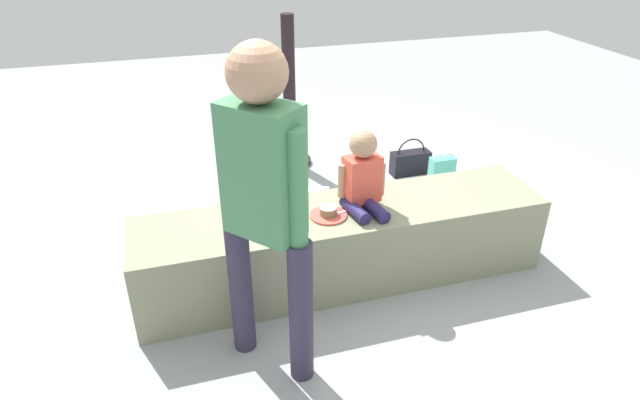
{
  "coord_description": "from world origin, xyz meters",
  "views": [
    {
      "loc": [
        -0.94,
        -2.66,
        2.12
      ],
      "look_at": [
        -0.23,
        -0.28,
        0.74
      ],
      "focal_mm": 30.65,
      "sensor_mm": 36.0,
      "label": 1
    }
  ],
  "objects_px": {
    "cake_box_white": "(311,202)",
    "child_seated": "(363,175)",
    "water_bottle_near_gift": "(392,199)",
    "party_cup_red": "(196,237)",
    "handbag_black_leather": "(410,162)",
    "gift_bag": "(441,176)",
    "handbag_brown_canvas": "(250,224)",
    "adult_standing": "(264,192)",
    "cake_plate": "(328,213)"
  },
  "relations": [
    {
      "from": "cake_plate",
      "to": "handbag_black_leather",
      "type": "distance_m",
      "value": 1.78
    },
    {
      "from": "party_cup_red",
      "to": "gift_bag",
      "type": "bearing_deg",
      "value": 4.95
    },
    {
      "from": "child_seated",
      "to": "handbag_black_leather",
      "type": "relative_size",
      "value": 1.43
    },
    {
      "from": "adult_standing",
      "to": "handbag_black_leather",
      "type": "distance_m",
      "value": 2.6
    },
    {
      "from": "adult_standing",
      "to": "water_bottle_near_gift",
      "type": "bearing_deg",
      "value": 46.5
    },
    {
      "from": "cake_plate",
      "to": "party_cup_red",
      "type": "height_order",
      "value": "cake_plate"
    },
    {
      "from": "gift_bag",
      "to": "handbag_black_leather",
      "type": "xyz_separation_m",
      "value": [
        -0.07,
        0.42,
        -0.06
      ]
    },
    {
      "from": "water_bottle_near_gift",
      "to": "cake_box_white",
      "type": "xyz_separation_m",
      "value": [
        -0.6,
        0.18,
        -0.03
      ]
    },
    {
      "from": "child_seated",
      "to": "water_bottle_near_gift",
      "type": "relative_size",
      "value": 2.34
    },
    {
      "from": "cake_box_white",
      "to": "handbag_black_leather",
      "type": "distance_m",
      "value": 1.07
    },
    {
      "from": "cake_plate",
      "to": "handbag_brown_canvas",
      "type": "distance_m",
      "value": 0.88
    },
    {
      "from": "adult_standing",
      "to": "cake_plate",
      "type": "height_order",
      "value": "adult_standing"
    },
    {
      "from": "gift_bag",
      "to": "child_seated",
      "type": "bearing_deg",
      "value": -140.53
    },
    {
      "from": "water_bottle_near_gift",
      "to": "party_cup_red",
      "type": "relative_size",
      "value": 1.96
    },
    {
      "from": "party_cup_red",
      "to": "handbag_brown_canvas",
      "type": "xyz_separation_m",
      "value": [
        0.38,
        -0.01,
        0.05
      ]
    },
    {
      "from": "child_seated",
      "to": "handbag_black_leather",
      "type": "height_order",
      "value": "child_seated"
    },
    {
      "from": "gift_bag",
      "to": "water_bottle_near_gift",
      "type": "distance_m",
      "value": 0.5
    },
    {
      "from": "child_seated",
      "to": "handbag_black_leather",
      "type": "distance_m",
      "value": 1.67
    },
    {
      "from": "gift_bag",
      "to": "water_bottle_near_gift",
      "type": "relative_size",
      "value": 1.76
    },
    {
      "from": "cake_plate",
      "to": "handbag_black_leather",
      "type": "xyz_separation_m",
      "value": [
        1.16,
        1.3,
        -0.4
      ]
    },
    {
      "from": "party_cup_red",
      "to": "handbag_black_leather",
      "type": "bearing_deg",
      "value": 17.33
    },
    {
      "from": "gift_bag",
      "to": "handbag_black_leather",
      "type": "relative_size",
      "value": 1.07
    },
    {
      "from": "adult_standing",
      "to": "water_bottle_near_gift",
      "type": "distance_m",
      "value": 1.98
    },
    {
      "from": "child_seated",
      "to": "cake_box_white",
      "type": "relative_size",
      "value": 1.69
    },
    {
      "from": "cake_box_white",
      "to": "handbag_brown_canvas",
      "type": "height_order",
      "value": "handbag_brown_canvas"
    },
    {
      "from": "water_bottle_near_gift",
      "to": "handbag_brown_canvas",
      "type": "bearing_deg",
      "value": -176.64
    },
    {
      "from": "handbag_black_leather",
      "to": "handbag_brown_canvas",
      "type": "relative_size",
      "value": 1.16
    },
    {
      "from": "water_bottle_near_gift",
      "to": "handbag_black_leather",
      "type": "height_order",
      "value": "handbag_black_leather"
    },
    {
      "from": "party_cup_red",
      "to": "handbag_black_leather",
      "type": "relative_size",
      "value": 0.31
    },
    {
      "from": "party_cup_red",
      "to": "handbag_brown_canvas",
      "type": "height_order",
      "value": "handbag_brown_canvas"
    },
    {
      "from": "cake_box_white",
      "to": "child_seated",
      "type": "bearing_deg",
      "value": -85.5
    },
    {
      "from": "water_bottle_near_gift",
      "to": "party_cup_red",
      "type": "height_order",
      "value": "water_bottle_near_gift"
    },
    {
      "from": "adult_standing",
      "to": "cake_plate",
      "type": "relative_size",
      "value": 7.34
    },
    {
      "from": "child_seated",
      "to": "handbag_black_leather",
      "type": "xyz_separation_m",
      "value": [
        0.94,
        1.25,
        -0.6
      ]
    },
    {
      "from": "child_seated",
      "to": "adult_standing",
      "type": "bearing_deg",
      "value": -140.17
    },
    {
      "from": "water_bottle_near_gift",
      "to": "cake_box_white",
      "type": "distance_m",
      "value": 0.62
    },
    {
      "from": "adult_standing",
      "to": "handbag_black_leather",
      "type": "relative_size",
      "value": 4.86
    },
    {
      "from": "gift_bag",
      "to": "handbag_black_leather",
      "type": "distance_m",
      "value": 0.43
    },
    {
      "from": "adult_standing",
      "to": "water_bottle_near_gift",
      "type": "height_order",
      "value": "adult_standing"
    },
    {
      "from": "water_bottle_near_gift",
      "to": "adult_standing",
      "type": "bearing_deg",
      "value": -133.5
    },
    {
      "from": "adult_standing",
      "to": "handbag_black_leather",
      "type": "bearing_deg",
      "value": 48.33
    },
    {
      "from": "child_seated",
      "to": "handbag_black_leather",
      "type": "bearing_deg",
      "value": 53.2
    },
    {
      "from": "child_seated",
      "to": "cake_plate",
      "type": "distance_m",
      "value": 0.3
    },
    {
      "from": "child_seated",
      "to": "cake_plate",
      "type": "height_order",
      "value": "child_seated"
    },
    {
      "from": "gift_bag",
      "to": "handbag_brown_canvas",
      "type": "bearing_deg",
      "value": -173.35
    },
    {
      "from": "child_seated",
      "to": "party_cup_red",
      "type": "height_order",
      "value": "child_seated"
    },
    {
      "from": "water_bottle_near_gift",
      "to": "child_seated",
      "type": "bearing_deg",
      "value": -126.72
    },
    {
      "from": "child_seated",
      "to": "party_cup_red",
      "type": "xyz_separation_m",
      "value": [
        -0.97,
        0.66,
        -0.65
      ]
    },
    {
      "from": "adult_standing",
      "to": "cake_box_white",
      "type": "distance_m",
      "value": 1.84
    },
    {
      "from": "adult_standing",
      "to": "handbag_brown_canvas",
      "type": "distance_m",
      "value": 1.51
    }
  ]
}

